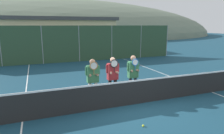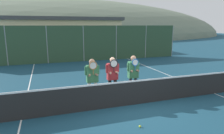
% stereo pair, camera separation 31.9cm
% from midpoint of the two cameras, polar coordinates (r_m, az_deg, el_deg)
% --- Properties ---
extents(ground_plane, '(120.00, 120.00, 0.00)m').
position_cam_midpoint_polar(ground_plane, '(7.76, 7.36, -10.61)').
color(ground_plane, navy).
extents(hill_distant, '(100.87, 56.04, 19.61)m').
position_cam_midpoint_polar(hill_distant, '(58.80, -15.73, 8.54)').
color(hill_distant, slate).
rests_on(hill_distant, ground_plane).
extents(clubhouse_building, '(14.64, 5.50, 3.84)m').
position_cam_midpoint_polar(clubhouse_building, '(24.06, -15.23, 9.04)').
color(clubhouse_building, beige).
rests_on(clubhouse_building, ground_plane).
extents(fence_back, '(17.24, 0.06, 2.93)m').
position_cam_midpoint_polar(fence_back, '(16.66, -7.58, 6.63)').
color(fence_back, gray).
rests_on(fence_back, ground_plane).
extents(tennis_net, '(10.52, 0.09, 1.05)m').
position_cam_midpoint_polar(tennis_net, '(7.59, 7.46, -7.17)').
color(tennis_net, gray).
rests_on(tennis_net, ground_plane).
extents(court_line_left_sideline, '(0.05, 16.00, 0.01)m').
position_cam_midpoint_polar(court_line_left_sideline, '(9.90, -22.03, -6.37)').
color(court_line_left_sideline, white).
rests_on(court_line_left_sideline, ground_plane).
extents(court_line_right_sideline, '(0.05, 16.00, 0.01)m').
position_cam_midpoint_polar(court_line_right_sideline, '(12.17, 17.82, -2.75)').
color(court_line_right_sideline, white).
rests_on(court_line_right_sideline, ground_plane).
extents(player_leftmost, '(0.57, 0.34, 1.72)m').
position_cam_midpoint_polar(player_leftmost, '(7.61, -4.46, -2.84)').
color(player_leftmost, white).
rests_on(player_leftmost, ground_plane).
extents(player_center_left, '(0.56, 0.34, 1.73)m').
position_cam_midpoint_polar(player_center_left, '(7.91, 1.30, -2.27)').
color(player_center_left, black).
rests_on(player_center_left, ground_plane).
extents(player_center_right, '(0.54, 0.34, 1.76)m').
position_cam_midpoint_polar(player_center_right, '(8.19, 7.18, -1.74)').
color(player_center_right, '#232838').
rests_on(player_center_right, ground_plane).
extents(car_far_left, '(4.55, 2.01, 1.80)m').
position_cam_midpoint_polar(car_far_left, '(19.87, -22.21, 5.10)').
color(car_far_left, maroon).
rests_on(car_far_left, ground_plane).
extents(car_left_of_center, '(4.08, 1.92, 1.74)m').
position_cam_midpoint_polar(car_left_of_center, '(20.22, -7.56, 5.90)').
color(car_left_of_center, navy).
rests_on(car_left_of_center, ground_plane).
extents(car_center, '(4.80, 2.09, 1.67)m').
position_cam_midpoint_polar(car_center, '(21.59, 6.41, 6.23)').
color(car_center, silver).
rests_on(car_center, ground_plane).
extents(tennis_ball_on_court, '(0.07, 0.07, 0.07)m').
position_cam_midpoint_polar(tennis_ball_on_court, '(6.20, 9.52, -16.39)').
color(tennis_ball_on_court, '#CCDB33').
rests_on(tennis_ball_on_court, ground_plane).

